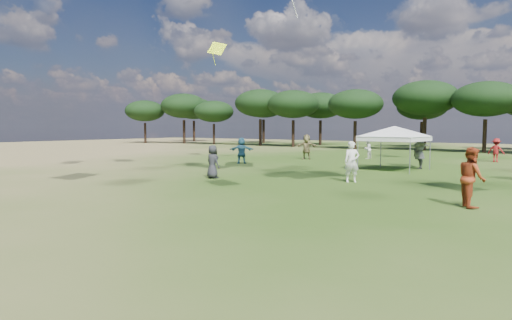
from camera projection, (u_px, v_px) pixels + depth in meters
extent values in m
cylinder|color=black|center=(145.00, 133.00, 66.13)|extent=(0.35, 0.35, 3.09)
ellipsoid|color=black|center=(145.00, 111.00, 65.87)|extent=(6.01, 6.01, 3.24)
cylinder|color=black|center=(184.00, 132.00, 64.24)|extent=(0.40, 0.40, 3.51)
ellipsoid|color=black|center=(184.00, 106.00, 63.94)|extent=(6.82, 6.82, 3.68)
cylinder|color=black|center=(214.00, 134.00, 60.93)|extent=(0.33, 0.33, 2.92)
ellipsoid|color=black|center=(214.00, 111.00, 60.68)|extent=(5.67, 5.67, 3.06)
cylinder|color=black|center=(260.00, 132.00, 56.57)|extent=(0.40, 0.40, 3.49)
ellipsoid|color=black|center=(260.00, 103.00, 56.28)|extent=(6.79, 6.79, 3.66)
cylinder|color=black|center=(293.00, 134.00, 53.42)|extent=(0.38, 0.38, 3.32)
ellipsoid|color=black|center=(293.00, 104.00, 53.14)|extent=(6.44, 6.44, 3.47)
cylinder|color=black|center=(355.00, 135.00, 48.06)|extent=(0.36, 0.36, 3.14)
ellipsoid|color=black|center=(355.00, 104.00, 47.79)|extent=(6.11, 6.11, 3.29)
cylinder|color=black|center=(424.00, 134.00, 45.23)|extent=(0.40, 0.40, 3.46)
ellipsoid|color=black|center=(425.00, 98.00, 44.93)|extent=(6.73, 6.73, 3.63)
cylinder|color=black|center=(485.00, 136.00, 40.96)|extent=(0.37, 0.37, 3.21)
ellipsoid|color=black|center=(486.00, 99.00, 40.69)|extent=(6.24, 6.24, 3.36)
cylinder|color=black|center=(194.00, 131.00, 74.84)|extent=(0.41, 0.41, 3.56)
ellipsoid|color=black|center=(194.00, 108.00, 74.54)|extent=(6.92, 6.92, 3.73)
cylinder|color=black|center=(264.00, 131.00, 66.20)|extent=(0.41, 0.41, 3.62)
ellipsoid|color=black|center=(264.00, 105.00, 65.89)|extent=(7.03, 7.03, 3.79)
cylinder|color=black|center=(320.00, 133.00, 58.49)|extent=(0.39, 0.39, 3.37)
ellipsoid|color=black|center=(321.00, 106.00, 58.20)|extent=(6.54, 6.54, 3.53)
cylinder|color=black|center=(421.00, 134.00, 52.59)|extent=(0.36, 0.36, 3.11)
ellipsoid|color=black|center=(422.00, 106.00, 52.33)|extent=(6.05, 6.05, 3.26)
cylinder|color=gray|center=(358.00, 154.00, 24.44)|extent=(0.06, 0.06, 1.86)
cylinder|color=gray|center=(410.00, 157.00, 22.47)|extent=(0.06, 0.06, 1.86)
cylinder|color=gray|center=(381.00, 152.00, 26.72)|extent=(0.06, 0.06, 1.86)
cylinder|color=gray|center=(430.00, 154.00, 24.74)|extent=(0.06, 0.06, 1.86)
cube|color=white|center=(394.00, 139.00, 24.52)|extent=(3.51, 3.51, 0.25)
pyramid|color=white|center=(395.00, 126.00, 24.47)|extent=(6.44, 6.44, 0.60)
imported|color=white|center=(352.00, 162.00, 19.19)|extent=(0.81, 0.74, 1.85)
imported|color=white|center=(367.00, 149.00, 33.36)|extent=(0.71, 0.84, 1.55)
imported|color=#4B4B50|center=(419.00, 153.00, 25.37)|extent=(1.71, 2.25, 1.84)
imported|color=#24546D|center=(242.00, 150.00, 29.05)|extent=(1.63, 1.40, 1.78)
imported|color=#963619|center=(472.00, 177.00, 13.18)|extent=(1.05, 1.14, 1.88)
imported|color=maroon|center=(496.00, 150.00, 30.12)|extent=(1.19, 0.84, 1.68)
imported|color=#28292D|center=(213.00, 162.00, 20.65)|extent=(0.88, 0.68, 1.61)
imported|color=olive|center=(306.00, 147.00, 32.79)|extent=(1.87, 1.02, 1.93)
plane|color=#D7F91A|center=(217.00, 48.00, 31.76)|extent=(1.48, 1.59, 1.28)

